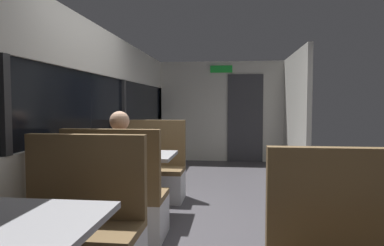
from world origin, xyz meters
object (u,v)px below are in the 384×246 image
at_px(bench_mid_window_facing_entry, 150,176).
at_px(seated_passenger, 119,183).
at_px(dining_table_near_window, 17,236).
at_px(coffee_cup_secondary, 148,149).
at_px(bench_near_window_facing_entry, 77,241).
at_px(bench_mid_window_facing_end, 117,205).
at_px(dining_table_mid_window, 136,162).

height_order(bench_mid_window_facing_entry, seated_passenger, seated_passenger).
height_order(dining_table_near_window, bench_mid_window_facing_entry, bench_mid_window_facing_entry).
bearing_deg(dining_table_near_window, bench_mid_window_facing_entry, 90.00).
xyz_separation_m(bench_mid_window_facing_entry, coffee_cup_secondary, (0.12, -0.59, 0.46)).
distance_m(dining_table_near_window, bench_near_window_facing_entry, 0.77).
height_order(bench_mid_window_facing_end, seated_passenger, seated_passenger).
bearing_deg(coffee_cup_secondary, bench_near_window_facing_entry, -93.96).
bearing_deg(bench_mid_window_facing_end, coffee_cup_secondary, 81.75).
bearing_deg(dining_table_near_window, seated_passenger, 90.00).
distance_m(dining_table_mid_window, bench_mid_window_facing_end, 0.77).
height_order(bench_near_window_facing_entry, seated_passenger, seated_passenger).
distance_m(bench_mid_window_facing_entry, coffee_cup_secondary, 0.76).
xyz_separation_m(dining_table_near_window, bench_near_window_facing_entry, (0.00, 0.70, -0.31)).
distance_m(dining_table_mid_window, seated_passenger, 0.64).
height_order(bench_near_window_facing_entry, bench_mid_window_facing_end, same).
height_order(bench_near_window_facing_entry, coffee_cup_secondary, bench_near_window_facing_entry).
relative_size(bench_near_window_facing_entry, bench_mid_window_facing_entry, 1.00).
bearing_deg(coffee_cup_secondary, dining_table_near_window, -92.80).
height_order(dining_table_near_window, seated_passenger, seated_passenger).
bearing_deg(dining_table_mid_window, bench_mid_window_facing_entry, 90.00).
height_order(dining_table_near_window, coffee_cup_secondary, coffee_cup_secondary).
relative_size(dining_table_near_window, bench_mid_window_facing_end, 0.82).
bearing_deg(seated_passenger, dining_table_mid_window, 90.00).
xyz_separation_m(bench_near_window_facing_entry, coffee_cup_secondary, (0.12, 1.68, 0.46)).
xyz_separation_m(bench_mid_window_facing_end, coffee_cup_secondary, (0.12, 0.80, 0.46)).
relative_size(dining_table_mid_window, seated_passenger, 0.71).
bearing_deg(dining_table_near_window, bench_mid_window_facing_end, 90.00).
relative_size(bench_mid_window_facing_end, coffee_cup_secondary, 12.22).
distance_m(bench_near_window_facing_entry, coffee_cup_secondary, 1.75).
bearing_deg(dining_table_near_window, dining_table_mid_window, 90.00).
distance_m(dining_table_near_window, seated_passenger, 1.65).
xyz_separation_m(bench_mid_window_facing_end, seated_passenger, (0.00, 0.07, 0.21)).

